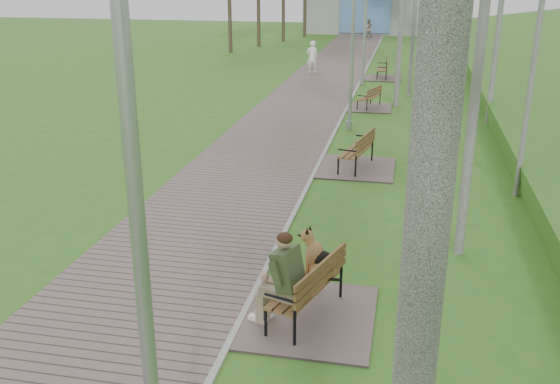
{
  "coord_description": "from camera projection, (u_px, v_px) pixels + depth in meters",
  "views": [
    {
      "loc": [
        2.28,
        -2.86,
        5.1
      ],
      "look_at": [
        0.11,
        7.61,
        1.25
      ],
      "focal_mm": 40.0,
      "sensor_mm": 36.0,
      "label": 1
    }
  ],
  "objects": [
    {
      "name": "lamp_post_third",
      "position": [
        365.0,
        26.0,
        27.85
      ],
      "size": [
        0.22,
        0.22,
        5.67
      ],
      "color": "#9DA0A5",
      "rests_on": "ground"
    },
    {
      "name": "pedestrian_far",
      "position": [
        368.0,
        29.0,
        47.3
      ],
      "size": [
        0.87,
        0.79,
        1.46
      ],
      "primitive_type": "imported",
      "rotation": [
        0.0,
        0.0,
        3.56
      ],
      "color": "gray",
      "rests_on": "ground"
    },
    {
      "name": "walkway",
      "position": [
        305.0,
        102.0,
        24.93
      ],
      "size": [
        3.5,
        67.0,
        0.04
      ],
      "primitive_type": "cube",
      "color": "#6C5B57",
      "rests_on": "ground"
    },
    {
      "name": "lamp_post_far",
      "position": [
        389.0,
        0.0,
        51.17
      ],
      "size": [
        0.22,
        0.22,
        5.58
      ],
      "color": "#9DA0A5",
      "rests_on": "ground"
    },
    {
      "name": "bench_third",
      "position": [
        369.0,
        103.0,
        23.94
      ],
      "size": [
        1.65,
        1.84,
        1.02
      ],
      "color": "#6C5B57",
      "rests_on": "ground"
    },
    {
      "name": "pedestrian_near",
      "position": [
        312.0,
        57.0,
        31.69
      ],
      "size": [
        0.7,
        0.59,
        1.63
      ],
      "primitive_type": "imported",
      "rotation": [
        0.0,
        0.0,
        3.54
      ],
      "color": "white",
      "rests_on": "ground"
    },
    {
      "name": "lamp_post_second",
      "position": [
        352.0,
        54.0,
        19.92
      ],
      "size": [
        0.21,
        0.21,
        5.38
      ],
      "color": "#9DA0A5",
      "rests_on": "ground"
    },
    {
      "name": "building_north",
      "position": [
        368.0,
        8.0,
        51.36
      ],
      "size": [
        10.0,
        5.2,
        4.0
      ],
      "color": "#9E9E99",
      "rests_on": "ground"
    },
    {
      "name": "lamp_post_near",
      "position": [
        146.0,
        318.0,
        4.91
      ],
      "size": [
        0.21,
        0.21,
        5.35
      ],
      "color": "#9DA0A5",
      "rests_on": "ground"
    },
    {
      "name": "bench_far",
      "position": [
        382.0,
        74.0,
        30.35
      ],
      "size": [
        1.83,
        2.03,
        1.12
      ],
      "color": "#6C5B57",
      "rests_on": "ground"
    },
    {
      "name": "kerb",
      "position": [
        349.0,
        104.0,
        24.6
      ],
      "size": [
        0.1,
        67.0,
        0.05
      ],
      "primitive_type": "cube",
      "color": "#999993",
      "rests_on": "ground"
    },
    {
      "name": "bench_main",
      "position": [
        301.0,
        290.0,
        9.45
      ],
      "size": [
        2.04,
        2.27,
        1.78
      ],
      "color": "#6C5B57",
      "rests_on": "ground"
    },
    {
      "name": "bench_second",
      "position": [
        356.0,
        160.0,
        16.72
      ],
      "size": [
        2.0,
        2.22,
        1.23
      ],
      "color": "#6C5B57",
      "rests_on": "ground"
    }
  ]
}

